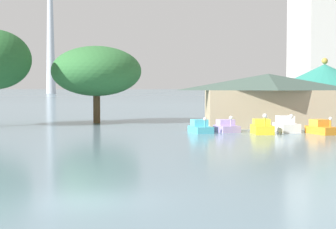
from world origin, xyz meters
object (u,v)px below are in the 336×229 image
object	(u,v)px
boathouse	(268,99)
shoreline_tree_mid	(96,71)
pedal_boat_white	(286,126)
pedal_boat_lavender	(227,127)
pedal_boat_cyan	(200,127)
green_roof_pavilion	(324,88)
pedal_boat_orange	(321,128)
pedal_boat_yellow	(262,128)

from	to	relation	value
boathouse	shoreline_tree_mid	bearing A→B (deg)	161.18
pedal_boat_white	pedal_boat_lavender	bearing A→B (deg)	-101.57
pedal_boat_cyan	pedal_boat_lavender	distance (m)	2.50
green_roof_pavilion	pedal_boat_white	bearing A→B (deg)	-119.50
pedal_boat_cyan	shoreline_tree_mid	bearing A→B (deg)	-154.86
pedal_boat_white	pedal_boat_orange	xyz separation A→B (m)	(2.51, -1.94, -0.09)
pedal_boat_orange	boathouse	xyz separation A→B (m)	(-2.91, 7.97, 2.29)
green_roof_pavilion	shoreline_tree_mid	size ratio (longest dim) A/B	1.10
pedal_boat_lavender	pedal_boat_white	xyz separation A→B (m)	(5.23, -0.33, 0.14)
pedal_boat_white	pedal_boat_orange	distance (m)	3.17
pedal_boat_cyan	pedal_boat_orange	world-z (taller)	pedal_boat_orange
pedal_boat_white	green_roof_pavilion	size ratio (longest dim) A/B	0.27
green_roof_pavilion	pedal_boat_orange	bearing A→B (deg)	-107.96
pedal_boat_lavender	shoreline_tree_mid	world-z (taller)	shoreline_tree_mid
green_roof_pavilion	shoreline_tree_mid	distance (m)	25.57
pedal_boat_orange	shoreline_tree_mid	distance (m)	25.49
pedal_boat_cyan	pedal_boat_white	xyz separation A→B (m)	(7.62, 0.38, 0.13)
pedal_boat_cyan	boathouse	distance (m)	9.93
pedal_boat_yellow	green_roof_pavilion	world-z (taller)	green_roof_pavilion
shoreline_tree_mid	pedal_boat_cyan	bearing A→B (deg)	-49.84
pedal_boat_orange	shoreline_tree_mid	world-z (taller)	shoreline_tree_mid
pedal_boat_cyan	pedal_boat_yellow	bearing A→B (deg)	60.49
pedal_boat_cyan	green_roof_pavilion	size ratio (longest dim) A/B	0.28
pedal_boat_yellow	boathouse	bearing A→B (deg)	163.99
pedal_boat_lavender	pedal_boat_orange	distance (m)	8.07
pedal_boat_white	shoreline_tree_mid	world-z (taller)	shoreline_tree_mid
shoreline_tree_mid	pedal_boat_orange	bearing A→B (deg)	-34.17
pedal_boat_orange	shoreline_tree_mid	xyz separation A→B (m)	(-20.65, 14.01, 5.22)
pedal_boat_lavender	pedal_boat_white	bearing A→B (deg)	69.89
pedal_boat_cyan	pedal_boat_orange	distance (m)	10.25
pedal_boat_lavender	pedal_boat_white	world-z (taller)	pedal_boat_white
pedal_boat_orange	boathouse	size ratio (longest dim) A/B	0.25
pedal_boat_yellow	shoreline_tree_mid	distance (m)	21.51
boathouse	pedal_boat_white	bearing A→B (deg)	-86.14
pedal_boat_yellow	pedal_boat_orange	world-z (taller)	pedal_boat_yellow
pedal_boat_cyan	shoreline_tree_mid	world-z (taller)	shoreline_tree_mid
pedal_boat_yellow	green_roof_pavilion	bearing A→B (deg)	145.17
pedal_boat_yellow	boathouse	xyz separation A→B (m)	(2.06, 7.75, 2.25)
pedal_boat_cyan	shoreline_tree_mid	size ratio (longest dim) A/B	0.31
pedal_boat_cyan	green_roof_pavilion	bearing A→B (deg)	116.74
pedal_boat_white	green_roof_pavilion	distance (m)	15.26
pedal_boat_lavender	boathouse	bearing A→B (deg)	123.25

